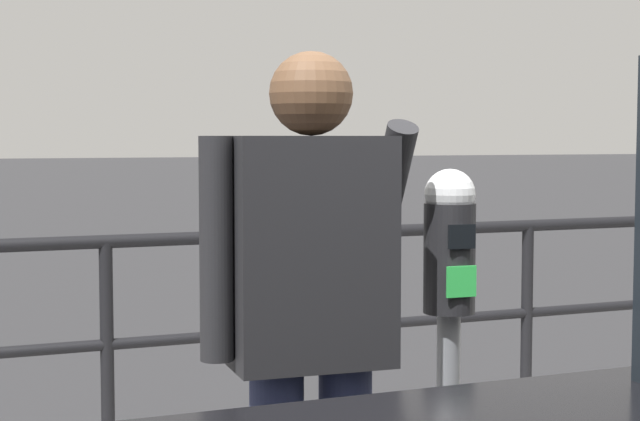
# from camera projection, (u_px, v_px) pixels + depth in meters

# --- Properties ---
(parking_meter) EXTENTS (0.15, 0.16, 1.38)m
(parking_meter) POSITION_uv_depth(u_px,v_px,m) (449.00, 309.00, 2.96)
(parking_meter) COLOR slate
(parking_meter) RESTS_ON sidewalk_curb
(pedestrian_at_meter) EXTENTS (0.64, 0.42, 1.71)m
(pedestrian_at_meter) POSITION_uv_depth(u_px,v_px,m) (311.00, 319.00, 2.76)
(pedestrian_at_meter) COLOR #1E233F
(pedestrian_at_meter) RESTS_ON sidewalk_curb
(background_railing) EXTENTS (24.06, 0.06, 1.05)m
(background_railing) POSITION_uv_depth(u_px,v_px,m) (334.00, 288.00, 4.83)
(background_railing) COLOR black
(background_railing) RESTS_ON sidewalk_curb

